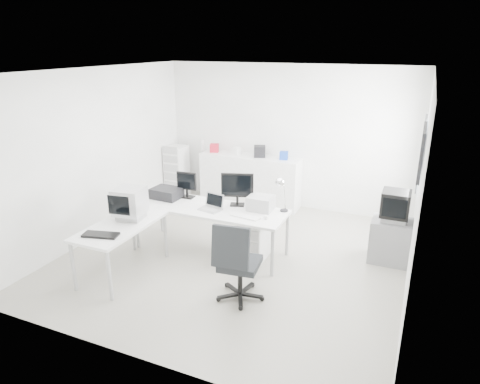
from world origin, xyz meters
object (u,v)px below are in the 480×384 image
at_px(laptop, 210,204).
at_px(filing_cabinet, 177,172).
at_px(drawer_pedestal, 253,240).
at_px(crt_tv, 395,207).
at_px(main_desk, 211,229).
at_px(lcd_monitor_small, 187,185).
at_px(inkjet_printer, 167,193).
at_px(crt_monitor, 130,204).
at_px(office_chair, 240,260).
at_px(tv_cabinet, 391,241).
at_px(side_desk, 123,249).
at_px(laser_printer, 261,203).
at_px(sideboard, 250,180).
at_px(lcd_monitor_large, 237,189).

distance_m(laptop, filing_cabinet, 2.90).
xyz_separation_m(drawer_pedestal, crt_tv, (1.94, 0.75, 0.58)).
xyz_separation_m(main_desk, drawer_pedestal, (0.70, 0.05, -0.08)).
bearing_deg(lcd_monitor_small, drawer_pedestal, -11.66).
xyz_separation_m(inkjet_printer, crt_monitor, (0.00, -0.95, 0.14)).
height_order(inkjet_printer, crt_monitor, crt_monitor).
height_order(main_desk, laptop, laptop).
height_order(lcd_monitor_small, crt_tv, lcd_monitor_small).
xyz_separation_m(drawer_pedestal, filing_cabinet, (-2.56, 2.01, 0.25)).
bearing_deg(lcd_monitor_small, inkjet_printer, -156.00).
height_order(office_chair, tv_cabinet, office_chair).
relative_size(side_desk, laser_printer, 3.75).
bearing_deg(inkjet_printer, crt_tv, 14.25).
distance_m(drawer_pedestal, crt_tv, 2.16).
xyz_separation_m(drawer_pedestal, crt_monitor, (-1.55, -0.90, 0.67)).
xyz_separation_m(side_desk, crt_monitor, (0.00, 0.25, 0.60)).
xyz_separation_m(crt_monitor, sideboard, (0.62, 3.07, -0.46)).
relative_size(main_desk, laptop, 7.46).
relative_size(tv_cabinet, filing_cabinet, 0.60).
bearing_deg(sideboard, tv_cabinet, -26.37).
bearing_deg(main_desk, tv_cabinet, 16.80).
bearing_deg(main_desk, lcd_monitor_large, 35.54).
height_order(crt_monitor, tv_cabinet, crt_monitor).
height_order(side_desk, lcd_monitor_small, lcd_monitor_small).
bearing_deg(crt_monitor, main_desk, 36.08).
bearing_deg(laser_printer, office_chair, -81.54).
relative_size(inkjet_printer, filing_cabinet, 0.43).
bearing_deg(crt_monitor, office_chair, -14.71).
bearing_deg(inkjet_printer, tv_cabinet, 14.25).
xyz_separation_m(laptop, crt_monitor, (-0.90, -0.75, 0.12)).
height_order(lcd_monitor_small, office_chair, lcd_monitor_small).
xyz_separation_m(main_desk, inkjet_printer, (-0.85, 0.10, 0.46)).
xyz_separation_m(drawer_pedestal, inkjet_printer, (-1.55, 0.05, 0.53)).
bearing_deg(lcd_monitor_large, crt_monitor, -155.41).
xyz_separation_m(lcd_monitor_large, tv_cabinet, (2.29, 0.55, -0.68)).
height_order(laser_printer, tv_cabinet, laser_printer).
relative_size(lcd_monitor_large, tv_cabinet, 0.79).
relative_size(side_desk, crt_tv, 2.80).
relative_size(lcd_monitor_small, sideboard, 0.21).
height_order(side_desk, inkjet_printer, inkjet_printer).
xyz_separation_m(crt_monitor, tv_cabinet, (3.49, 1.65, -0.64)).
xyz_separation_m(inkjet_printer, filing_cabinet, (-1.01, 1.96, -0.29)).
xyz_separation_m(inkjet_printer, office_chair, (1.80, -1.13, -0.28)).
bearing_deg(drawer_pedestal, crt_tv, 21.06).
distance_m(office_chair, crt_tv, 2.52).
relative_size(side_desk, lcd_monitor_small, 3.27).
relative_size(crt_tv, filing_cabinet, 0.46).
distance_m(drawer_pedestal, office_chair, 1.14).
height_order(laser_printer, crt_monitor, crt_monitor).
bearing_deg(sideboard, laptop, -83.06).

